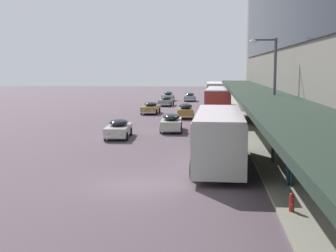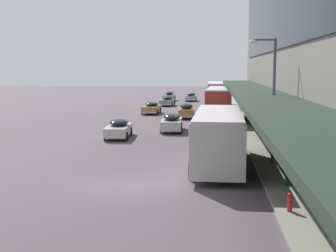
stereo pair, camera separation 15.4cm
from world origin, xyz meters
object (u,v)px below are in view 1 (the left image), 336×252
object	(u,v)px
transit_bus_kerbside_rear	(216,93)
transit_bus_kerbside_far	(219,102)
fire_hydrant	(292,202)
sedan_far_back	(166,101)
pedestrian_at_kerb	(290,163)
sedan_lead_mid	(151,108)
sedan_oncoming_rear	(118,128)
transit_bus_kerbside_front	(219,135)
street_lamp	(271,91)
sedan_second_mid	(171,122)
sedan_trailing_near	(186,111)
sedan_trailing_mid	(190,97)
sedan_lead_near	(168,96)

from	to	relation	value
transit_bus_kerbside_rear	transit_bus_kerbside_far	xyz separation A→B (m)	(0.09, -18.46, -0.00)
fire_hydrant	sedan_far_back	bearing A→B (deg)	100.64
transit_bus_kerbside_far	pedestrian_at_kerb	world-z (taller)	transit_bus_kerbside_far
sedan_lead_mid	sedan_oncoming_rear	bearing A→B (deg)	-90.15
transit_bus_kerbside_front	sedan_oncoming_rear	bearing A→B (deg)	126.60
street_lamp	sedan_second_mid	bearing A→B (deg)	115.61
transit_bus_kerbside_far	sedan_trailing_near	distance (m)	4.81
transit_bus_kerbside_rear	sedan_lead_mid	xyz separation A→B (m)	(-7.94, -11.00, -1.25)
sedan_trailing_mid	sedan_oncoming_rear	size ratio (longest dim) A/B	0.91
sedan_lead_mid	pedestrian_at_kerb	bearing A→B (deg)	-72.63
street_lamp	fire_hydrant	xyz separation A→B (m)	(-0.28, -8.99, -3.70)
pedestrian_at_kerb	sedan_far_back	bearing A→B (deg)	102.18
transit_bus_kerbside_front	transit_bus_kerbside_far	size ratio (longest dim) A/B	0.94
transit_bus_kerbside_rear	sedan_lead_near	world-z (taller)	transit_bus_kerbside_rear
sedan_lead_mid	sedan_oncoming_rear	world-z (taller)	sedan_oncoming_rear
transit_bus_kerbside_far	street_lamp	size ratio (longest dim) A/B	1.53
transit_bus_kerbside_rear	sedan_far_back	bearing A→B (deg)	171.05
sedan_lead_mid	sedan_far_back	size ratio (longest dim) A/B	1.01
sedan_far_back	fire_hydrant	size ratio (longest dim) A/B	6.33
sedan_trailing_mid	sedan_lead_near	bearing A→B (deg)	169.91
sedan_trailing_near	sedan_second_mid	bearing A→B (deg)	-93.41
transit_bus_kerbside_front	sedan_second_mid	distance (m)	15.15
transit_bus_kerbside_far	pedestrian_at_kerb	xyz separation A→B (m)	(2.80, -27.16, -0.79)
transit_bus_kerbside_rear	fire_hydrant	bearing A→B (deg)	-87.32
sedan_trailing_near	sedan_lead_mid	size ratio (longest dim) A/B	1.05
transit_bus_kerbside_front	sedan_lead_near	world-z (taller)	transit_bus_kerbside_front
sedan_trailing_near	pedestrian_at_kerb	size ratio (longest dim) A/B	2.53
sedan_lead_near	sedan_trailing_mid	bearing A→B (deg)	-10.09
transit_bus_kerbside_rear	sedan_second_mid	world-z (taller)	transit_bus_kerbside_rear
sedan_oncoming_rear	sedan_far_back	distance (m)	31.84
street_lamp	sedan_oncoming_rear	bearing A→B (deg)	137.01
transit_bus_kerbside_front	pedestrian_at_kerb	size ratio (longest dim) A/B	5.42
transit_bus_kerbside_rear	sedan_second_mid	size ratio (longest dim) A/B	2.16
transit_bus_kerbside_far	sedan_trailing_mid	size ratio (longest dim) A/B	2.45
sedan_trailing_near	sedan_second_mid	size ratio (longest dim) A/B	0.95
sedan_far_back	fire_hydrant	world-z (taller)	sedan_far_back
transit_bus_kerbside_far	sedan_lead_near	size ratio (longest dim) A/B	2.29
transit_bus_kerbside_rear	transit_bus_kerbside_far	world-z (taller)	transit_bus_kerbside_rear
sedan_oncoming_rear	pedestrian_at_kerb	world-z (taller)	pedestrian_at_kerb
sedan_lead_mid	street_lamp	bearing A→B (deg)	-70.37
sedan_trailing_near	sedan_trailing_mid	bearing A→B (deg)	91.51
transit_bus_kerbside_far	sedan_lead_mid	distance (m)	11.03
transit_bus_kerbside_rear	pedestrian_at_kerb	xyz separation A→B (m)	(2.89, -45.62, -0.79)
sedan_second_mid	sedan_trailing_near	bearing A→B (deg)	86.59
sedan_oncoming_rear	sedan_lead_near	size ratio (longest dim) A/B	1.02
sedan_far_back	sedan_lead_mid	bearing A→B (deg)	-93.50
transit_bus_kerbside_front	sedan_second_mid	bearing A→B (deg)	104.89
sedan_second_mid	fire_hydrant	xyz separation A→B (m)	(6.46, -23.05, -0.29)
sedan_trailing_near	sedan_trailing_mid	world-z (taller)	sedan_trailing_near
transit_bus_kerbside_front	transit_bus_kerbside_far	world-z (taller)	transit_bus_kerbside_far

